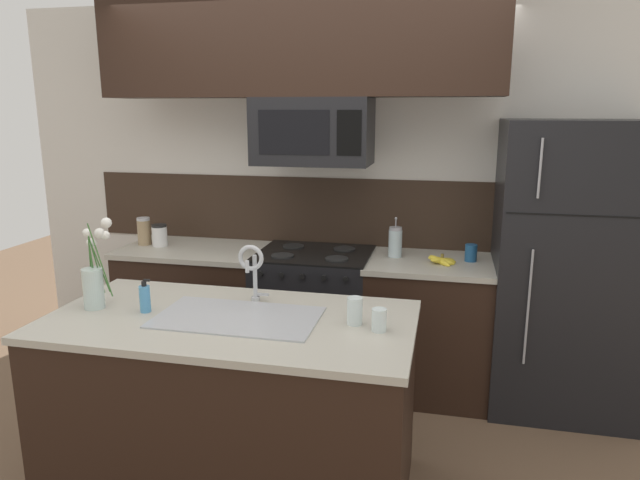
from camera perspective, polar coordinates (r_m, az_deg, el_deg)
name	(u,v)px	position (r m, az deg, el deg)	size (l,w,h in m)	color
ground_plane	(278,450)	(3.41, -4.26, -20.24)	(10.00, 10.00, 0.00)	brown
rear_partition	(367,191)	(4.08, 4.75, 4.94)	(5.20, 0.10, 2.60)	silver
splash_band	(324,211)	(4.10, 0.45, 2.91)	(3.51, 0.01, 0.48)	#332319
back_counter_left	(198,308)	(4.26, -12.14, -6.69)	(1.01, 0.65, 0.91)	black
back_counter_right	(428,327)	(3.89, 10.70, -8.53)	(0.82, 0.65, 0.91)	black
stove_range	(314,317)	(3.98, -0.57, -7.70)	(0.76, 0.64, 0.93)	black
microwave	(313,131)	(3.71, -0.69, 10.81)	(0.74, 0.40, 0.42)	black
upper_cabinet_band	(296,47)	(3.72, -2.38, 18.68)	(2.53, 0.34, 0.60)	black
refrigerator	(567,269)	(3.84, 23.47, -2.65)	(0.87, 0.74, 1.81)	black
storage_jar_tall	(144,231)	(4.29, -17.18, 0.85)	(0.09, 0.09, 0.20)	#997F5B
storage_jar_medium	(160,235)	(4.22, -15.74, 0.45)	(0.11, 0.11, 0.16)	silver
banana_bunch	(442,261)	(3.68, 12.10, -2.02)	(0.19, 0.16, 0.08)	yellow
french_press	(395,242)	(3.80, 7.53, -0.20)	(0.09, 0.09, 0.27)	silver
coffee_tin	(471,253)	(3.79, 14.86, -1.25)	(0.08, 0.08, 0.11)	#1E5184
island_counter	(233,405)	(2.93, -8.71, -16.00)	(1.73, 0.89, 0.91)	black
kitchen_sink	(238,332)	(2.75, -8.20, -9.07)	(0.76, 0.44, 0.16)	#ADAFB5
sink_faucet	(252,265)	(2.86, -6.81, -2.53)	(0.14, 0.14, 0.31)	#B7BABF
dish_soap_bottle	(145,298)	(2.88, -17.10, -5.59)	(0.06, 0.05, 0.16)	#4C93C6
drinking_glass	(355,311)	(2.61, 3.49, -7.09)	(0.07, 0.07, 0.13)	silver
spare_glass	(379,320)	(2.54, 5.93, -7.96)	(0.07, 0.07, 0.10)	silver
flower_vase	(94,280)	(3.00, -21.63, -3.77)	(0.20, 0.14, 0.46)	silver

